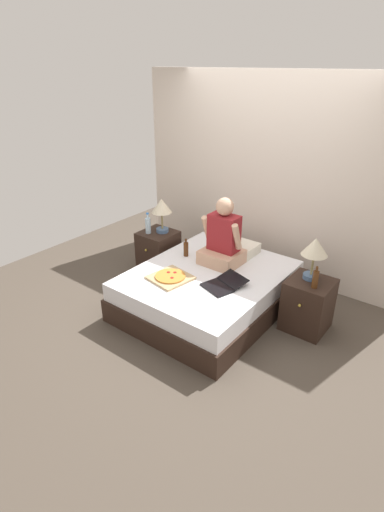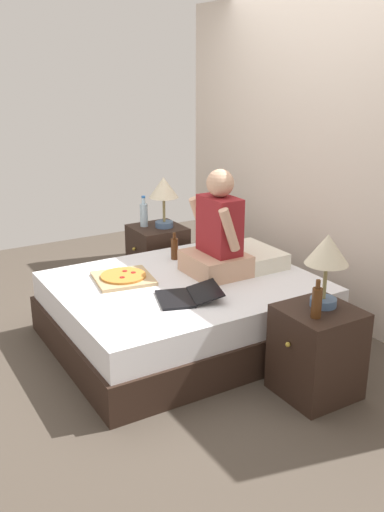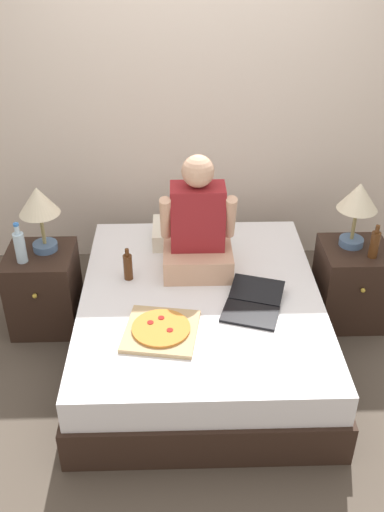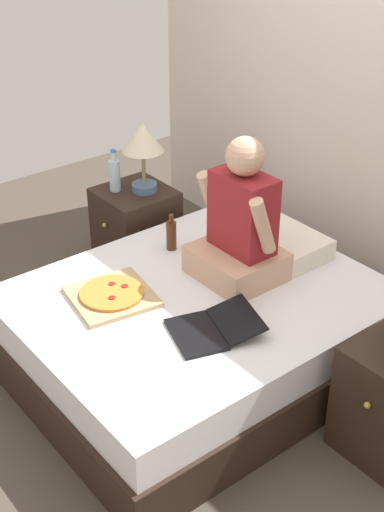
{
  "view_description": "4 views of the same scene",
  "coord_description": "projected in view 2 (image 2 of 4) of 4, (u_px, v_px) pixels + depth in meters",
  "views": [
    {
      "loc": [
        2.24,
        -3.2,
        2.58
      ],
      "look_at": [
        -0.09,
        -0.18,
        0.7
      ],
      "focal_mm": 28.0,
      "sensor_mm": 36.0,
      "label": 1
    },
    {
      "loc": [
        3.32,
        -1.92,
        1.95
      ],
      "look_at": [
        0.1,
        0.0,
        0.68
      ],
      "focal_mm": 40.0,
      "sensor_mm": 36.0,
      "label": 2
    },
    {
      "loc": [
        -0.14,
        -2.85,
        2.53
      ],
      "look_at": [
        -0.06,
        -0.1,
        0.8
      ],
      "focal_mm": 40.0,
      "sensor_mm": 36.0,
      "label": 3
    },
    {
      "loc": [
        2.39,
        -1.93,
        2.5
      ],
      "look_at": [
        -0.01,
        -0.03,
        0.7
      ],
      "focal_mm": 50.0,
      "sensor_mm": 36.0,
      "label": 4
    }
  ],
  "objects": [
    {
      "name": "ground_plane",
      "position": [
        185.0,
        338.0,
        4.26
      ],
      "size": [
        5.74,
        5.74,
        0.0
      ],
      "primitive_type": "plane",
      "color": "#4C4238"
    },
    {
      "name": "wall_back",
      "position": [
        325.0,
        157.0,
        4.48
      ],
      "size": [
        3.74,
        0.12,
        2.5
      ],
      "primitive_type": "cube",
      "color": "beige",
      "rests_on": "ground"
    },
    {
      "name": "bed",
      "position": [
        184.0,
        311.0,
        4.19
      ],
      "size": [
        1.52,
        1.85,
        0.46
      ],
      "color": "black",
      "rests_on": "ground"
    },
    {
      "name": "nightstand_left",
      "position": [
        158.0,
        257.0,
        5.18
      ],
      "size": [
        0.44,
        0.47,
        0.57
      ],
      "color": "black",
      "rests_on": "ground"
    },
    {
      "name": "lamp_on_left_nightstand",
      "position": [
        164.0,
        191.0,
        4.97
      ],
      "size": [
        0.26,
        0.26,
        0.45
      ],
      "color": "#4C6B93",
      "rests_on": "nightstand_left"
    },
    {
      "name": "water_bottle",
      "position": [
        144.0,
        214.0,
        5.07
      ],
      "size": [
        0.07,
        0.07,
        0.28
      ],
      "color": "silver",
      "rests_on": "nightstand_left"
    },
    {
      "name": "nightstand_right",
      "position": [
        317.0,
        352.0,
        3.47
      ],
      "size": [
        0.44,
        0.47,
        0.57
      ],
      "color": "black",
      "rests_on": "ground"
    },
    {
      "name": "lamp_on_right_nightstand",
      "position": [
        327.0,
        255.0,
        3.33
      ],
      "size": [
        0.26,
        0.26,
        0.45
      ],
      "color": "#4C6B93",
      "rests_on": "nightstand_right"
    },
    {
      "name": "beer_bottle",
      "position": [
        317.0,
        302.0,
        3.25
      ],
      "size": [
        0.06,
        0.06,
        0.23
      ],
      "color": "#512D14",
      "rests_on": "nightstand_right"
    },
    {
      "name": "pillow",
      "position": [
        252.0,
        256.0,
        4.44
      ],
      "size": [
        0.52,
        0.34,
        0.12
      ],
      "primitive_type": "cube",
      "color": "silver",
      "rests_on": "bed"
    },
    {
      "name": "person_seated",
      "position": [
        218.0,
        236.0,
        4.16
      ],
      "size": [
        0.47,
        0.4,
        0.78
      ],
      "color": "tan",
      "rests_on": "bed"
    },
    {
      "name": "laptop",
      "position": [
        185.0,
        296.0,
        3.78
      ],
      "size": [
        0.43,
        0.49,
        0.07
      ],
      "color": "black",
      "rests_on": "bed"
    },
    {
      "name": "pizza_box",
      "position": [
        123.0,
        278.0,
        4.12
      ],
      "size": [
        0.46,
        0.46,
        0.04
      ],
      "color": "tan",
      "rests_on": "bed"
    },
    {
      "name": "beer_bottle_on_bed",
      "position": [
        174.0,
        248.0,
        4.53
      ],
      "size": [
        0.06,
        0.06,
        0.22
      ],
      "color": "#4C2811",
      "rests_on": "bed"
    }
  ]
}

